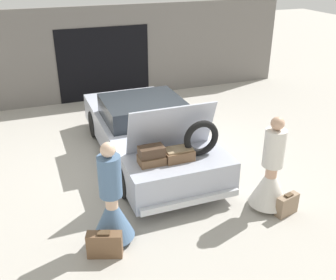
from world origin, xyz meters
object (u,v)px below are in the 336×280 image
suitcase_beside_left_person (105,245)px  person_right (271,177)px  car (147,132)px  person_left (112,207)px  suitcase_beside_right_person (287,205)px

suitcase_beside_left_person → person_right: bearing=4.0°
person_right → suitcase_beside_left_person: bearing=88.3°
car → person_left: car is taller
suitcase_beside_left_person → suitcase_beside_right_person: suitcase_beside_left_person is taller
suitcase_beside_right_person → person_right: bearing=120.8°
person_left → suitcase_beside_left_person: 0.56m
person_right → suitcase_beside_left_person: size_ratio=3.14×
person_right → suitcase_beside_right_person: person_right is taller
person_left → suitcase_beside_left_person: bearing=-48.5°
person_left → suitcase_beside_left_person: person_left is taller
suitcase_beside_left_person → car: bearing=60.4°
person_left → person_right: person_right is taller
car → suitcase_beside_left_person: size_ratio=8.59×
car → person_left: size_ratio=2.78×
person_right → suitcase_beside_right_person: size_ratio=3.82×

